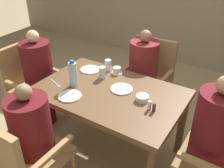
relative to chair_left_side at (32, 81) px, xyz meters
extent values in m
plane|color=tan|center=(1.07, 0.00, -0.51)|extent=(16.00, 16.00, 0.00)
cube|color=brown|center=(1.07, 0.00, 0.21)|extent=(1.33, 0.86, 0.05)
cylinder|color=brown|center=(0.47, -0.37, -0.17)|extent=(0.07, 0.07, 0.69)
cylinder|color=brown|center=(0.47, 0.37, -0.17)|extent=(0.07, 0.07, 0.69)
cylinder|color=brown|center=(1.68, 0.37, -0.17)|extent=(0.07, 0.07, 0.69)
cube|color=#A88451|center=(0.08, 0.00, -0.08)|extent=(0.53, 0.53, 0.07)
cube|color=#A88451|center=(-0.16, 0.00, 0.19)|extent=(0.05, 0.53, 0.47)
cube|color=#A88451|center=(0.08, 0.24, 0.07)|extent=(0.47, 0.04, 0.04)
cube|color=#A88451|center=(0.08, -0.24, 0.07)|extent=(0.47, 0.04, 0.04)
cylinder|color=#A88451|center=(0.32, 0.23, -0.31)|extent=(0.04, 0.04, 0.40)
cylinder|color=#A88451|center=(0.32, -0.23, -0.31)|extent=(0.04, 0.04, 0.40)
cylinder|color=#A88451|center=(-0.15, 0.23, -0.31)|extent=(0.04, 0.04, 0.40)
cylinder|color=#A88451|center=(-0.15, -0.23, -0.31)|extent=(0.04, 0.04, 0.40)
cylinder|color=#5B1419|center=(0.14, 0.00, -0.28)|extent=(0.24, 0.24, 0.47)
cylinder|color=#5B1419|center=(0.14, 0.00, 0.23)|extent=(0.32, 0.32, 0.55)
sphere|color=beige|center=(0.14, 0.00, 0.57)|extent=(0.13, 0.13, 0.13)
cube|color=#A88451|center=(1.07, 0.76, -0.08)|extent=(0.53, 0.53, 0.07)
cube|color=#A88451|center=(1.07, 1.00, 0.19)|extent=(0.53, 0.05, 0.47)
cube|color=#A88451|center=(1.32, 0.76, 0.07)|extent=(0.04, 0.47, 0.04)
cube|color=#A88451|center=(0.83, 0.76, 0.07)|extent=(0.04, 0.47, 0.04)
cylinder|color=#A88451|center=(1.31, 0.52, -0.31)|extent=(0.04, 0.04, 0.40)
cylinder|color=#A88451|center=(0.84, 0.52, -0.31)|extent=(0.04, 0.04, 0.40)
cylinder|color=#A88451|center=(1.31, 0.99, -0.31)|extent=(0.04, 0.04, 0.40)
cylinder|color=#A88451|center=(0.84, 0.99, -0.31)|extent=(0.04, 0.04, 0.40)
cylinder|color=maroon|center=(1.07, 0.70, -0.28)|extent=(0.24, 0.24, 0.47)
cylinder|color=maroon|center=(1.07, 0.70, 0.21)|extent=(0.32, 0.32, 0.52)
sphere|color=#997051|center=(1.07, 0.70, 0.54)|extent=(0.13, 0.13, 0.13)
cube|color=#A88451|center=(2.06, 0.00, -0.08)|extent=(0.53, 0.53, 0.07)
cube|color=#A88451|center=(2.06, -0.24, 0.07)|extent=(0.47, 0.04, 0.04)
cylinder|color=#A88451|center=(1.83, 0.23, -0.31)|extent=(0.04, 0.04, 0.40)
cylinder|color=#5B1419|center=(2.00, 0.00, 0.24)|extent=(0.32, 0.32, 0.57)
cube|color=#A88451|center=(0.81, -0.76, -0.08)|extent=(0.53, 0.53, 0.07)
cube|color=#A88451|center=(0.56, -0.76, 0.07)|extent=(0.04, 0.47, 0.04)
cube|color=#A88451|center=(1.05, -0.76, 0.07)|extent=(0.04, 0.47, 0.04)
cylinder|color=#A88451|center=(0.57, -0.52, -0.31)|extent=(0.04, 0.04, 0.40)
cylinder|color=#5B1419|center=(0.81, -0.70, 0.20)|extent=(0.32, 0.32, 0.49)
sphere|color=#997051|center=(0.81, -0.70, 0.50)|extent=(0.12, 0.12, 0.12)
cylinder|color=white|center=(1.15, 0.08, 0.24)|extent=(0.21, 0.21, 0.01)
cylinder|color=white|center=(0.68, 0.23, 0.24)|extent=(0.21, 0.21, 0.01)
cylinder|color=white|center=(0.83, -0.27, 0.24)|extent=(0.21, 0.21, 0.01)
cylinder|color=white|center=(0.95, 0.32, 0.24)|extent=(0.11, 0.11, 0.01)
cylinder|color=white|center=(0.95, 0.32, 0.27)|extent=(0.08, 0.08, 0.06)
cylinder|color=white|center=(1.39, 0.02, 0.26)|extent=(0.11, 0.11, 0.05)
cylinder|color=#A3C6DB|center=(0.74, -0.10, 0.35)|extent=(0.07, 0.07, 0.24)
cylinder|color=#3359B2|center=(0.74, -0.10, 0.48)|extent=(0.04, 0.04, 0.03)
cylinder|color=silver|center=(0.88, 0.16, 0.29)|extent=(0.07, 0.07, 0.12)
cylinder|color=silver|center=(0.84, 0.33, 0.29)|extent=(0.07, 0.07, 0.12)
cylinder|color=white|center=(1.50, -0.06, 0.27)|extent=(0.03, 0.03, 0.08)
cylinder|color=#4C3D2D|center=(1.54, -0.06, 0.27)|extent=(0.03, 0.03, 0.08)
cube|color=silver|center=(0.55, -0.16, 0.23)|extent=(0.17, 0.07, 0.00)
cube|color=silver|center=(0.63, -0.19, 0.23)|extent=(0.04, 0.03, 0.00)
camera|label=1|loc=(2.12, -1.60, 1.44)|focal=40.00mm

